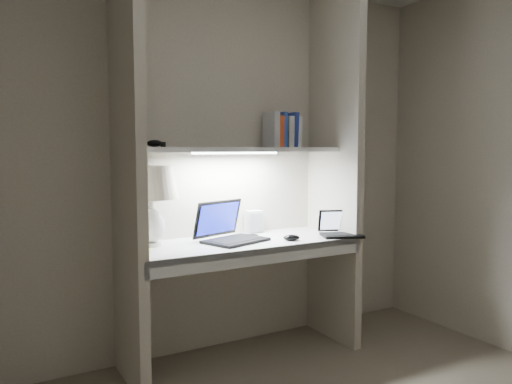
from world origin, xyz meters
TOP-DOWN VIEW (x-y plane):
  - back_wall at (0.00, 1.50)m, footprint 3.20×0.01m
  - alcove_panel_left at (-0.73, 1.23)m, footprint 0.06×0.55m
  - alcove_panel_right at (0.73, 1.23)m, footprint 0.06×0.55m
  - desk at (0.00, 1.23)m, footprint 1.40×0.55m
  - desk_apron at (0.00, 0.96)m, footprint 1.46×0.03m
  - shelf at (0.00, 1.32)m, footprint 1.40×0.36m
  - strip_light at (0.00, 1.32)m, footprint 0.60×0.04m
  - table_lamp at (-0.56, 1.35)m, footprint 0.33×0.33m
  - laptop_main at (-0.08, 1.26)m, footprint 0.46×0.43m
  - laptop_netbook at (0.66, 1.06)m, footprint 0.33×0.31m
  - speaker at (0.21, 1.45)m, footprint 0.11×0.08m
  - mouse at (0.27, 1.07)m, footprint 0.13×0.10m
  - cable_coil at (0.11, 1.33)m, footprint 0.11×0.11m
  - sticky_note at (-0.64, 1.27)m, footprint 0.11×0.11m
  - book_row at (0.39, 1.38)m, footprint 0.23×0.16m
  - shelf_box at (-0.64, 1.38)m, footprint 0.08×0.06m
  - shelf_gadget at (-0.52, 1.37)m, footprint 0.11×0.08m

SIDE VIEW (x-z plane):
  - desk_apron at x=0.00m, z-range 0.67..0.77m
  - desk at x=0.00m, z-range 0.73..0.77m
  - sticky_note at x=-0.64m, z-range 0.77..0.77m
  - cable_coil at x=0.11m, z-range 0.77..0.78m
  - mouse at x=0.27m, z-range 0.77..0.81m
  - laptop_netbook at x=0.66m, z-range 0.72..0.89m
  - laptop_main at x=-0.08m, z-range 0.70..0.95m
  - speaker at x=0.21m, z-range 0.77..0.93m
  - table_lamp at x=-0.56m, z-range 0.85..1.34m
  - back_wall at x=0.00m, z-range 0.00..2.50m
  - alcove_panel_left at x=-0.73m, z-range 0.00..2.50m
  - alcove_panel_right at x=0.73m, z-range 0.00..2.50m
  - strip_light at x=0.00m, z-range 1.32..1.34m
  - shelf at x=0.00m, z-range 1.34..1.36m
  - shelf_gadget at x=-0.52m, z-range 1.37..1.41m
  - shelf_box at x=-0.64m, z-range 1.36..1.49m
  - book_row at x=0.39m, z-range 1.36..1.60m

